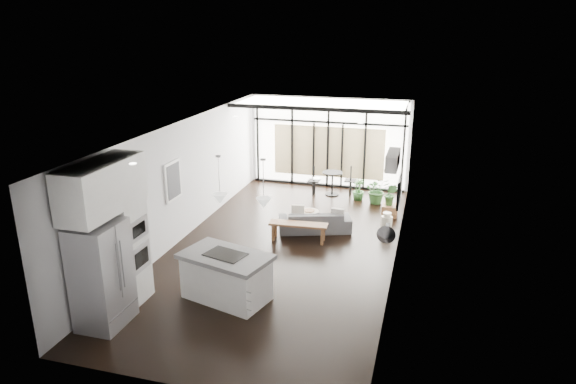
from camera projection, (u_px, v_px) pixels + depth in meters
The scene contains 28 objects.
floor at pixel (284, 247), 11.84m from camera, with size 5.00×10.00×0.00m, color black.
ceiling at pixel (284, 127), 10.97m from camera, with size 5.00×10.00×0.00m, color white.
wall_left at pixel (182, 181), 12.05m from camera, with size 0.02×10.00×2.80m, color silver.
wall_right at pixel (399, 200), 10.76m from camera, with size 0.02×10.00×2.80m, color silver.
wall_back at pixel (329, 142), 15.98m from camera, with size 5.00×0.02×2.80m, color silver.
wall_front at pixel (181, 300), 6.83m from camera, with size 5.00×0.02×2.80m, color silver.
glazing at pixel (328, 143), 15.87m from camera, with size 5.00×0.20×2.80m, color black.
skylight at pixel (323, 103), 14.64m from camera, with size 4.70×1.90×0.06m, color white.
neighbour_building at pixel (328, 152), 16.03m from camera, with size 3.50×0.02×1.60m, color beige.
island at pixel (226, 277), 9.51m from camera, with size 1.63×0.97×0.89m, color white.
cooktop at pixel (225, 254), 9.37m from camera, with size 0.73×0.49×0.01m, color black.
fridge at pixel (102, 275), 8.57m from camera, with size 0.71×0.89×1.83m, color #AAAAAF.
appliance_column at pixel (122, 234), 9.19m from camera, with size 0.68×0.71×2.64m, color white.
upper_cabinets at pixel (102, 187), 8.45m from camera, with size 0.62×1.75×0.86m, color white.
pendant_left at pixel (220, 199), 8.89m from camera, with size 0.26×0.26×0.18m, color white.
pendant_right at pixel (264, 203), 8.68m from camera, with size 0.26×0.26×0.18m, color white.
sofa at pixel (315, 218), 12.69m from camera, with size 1.77×0.52×0.69m, color #4C4C4F.
console_bench at pixel (298, 232), 12.14m from camera, with size 1.38×0.34×0.44m, color brown.
pouf at pixel (309, 218), 13.05m from camera, with size 0.50×0.50×0.40m, color beige.
crate at pixel (390, 211), 13.74m from camera, with size 0.40×0.40×0.30m, color brown.
plant_tall at pixel (377, 193), 14.69m from camera, with size 0.68×0.76×0.59m, color #2E5C29.
plant_med at pixel (358, 194), 14.99m from camera, with size 0.35×0.62×0.35m, color #2E5C29.
plant_crate at pixel (390, 200), 13.65m from camera, with size 0.33×0.61×0.27m, color #2E5C29.
milk_can at pixel (387, 223), 12.60m from camera, with size 0.27×0.27×0.53m, color beige.
bistro_set at pixel (332, 183), 15.35m from camera, with size 1.58×0.63×0.76m, color black.
tv at pixel (400, 190), 11.72m from camera, with size 0.05×1.10×0.65m, color black.
ac_unit at pixel (393, 160), 9.74m from camera, with size 0.22×0.90×0.30m, color silver.
framed_art at pixel (173, 181), 11.54m from camera, with size 0.04×0.70×0.90m, color black.
Camera 1 is at (3.01, -10.43, 4.90)m, focal length 32.00 mm.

